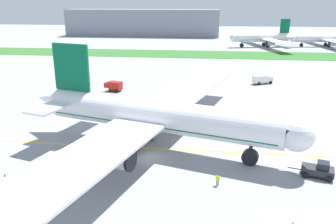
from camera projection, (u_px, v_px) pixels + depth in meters
name	position (u px, v px, depth m)	size (l,w,h in m)	color
ground_plane	(149.00, 157.00, 54.21)	(600.00, 600.00, 0.00)	gray
apron_taxi_line	(153.00, 148.00, 57.52)	(280.00, 0.36, 0.01)	yellow
grass_median_strip	(190.00, 54.00, 159.45)	(320.00, 24.00, 0.10)	#2D6628
airliner_foreground	(155.00, 116.00, 56.08)	(47.39, 75.87, 16.57)	white
pushback_tug	(318.00, 170.00, 48.06)	(6.15, 3.59, 2.27)	#26262B
ground_crew_wingwalker_port	(218.00, 179.00, 45.72)	(0.54, 0.39, 1.65)	black
traffic_cone_near_nose	(5.00, 174.00, 48.35)	(0.36, 0.36, 0.58)	#F2590C
traffic_cone_port_wing	(293.00, 223.00, 37.77)	(0.36, 0.36, 0.58)	#F2590C
service_truck_baggage_loader	(263.00, 79.00, 102.04)	(6.35, 4.54, 2.58)	white
service_truck_fuel_bowser	(113.00, 86.00, 93.77)	(5.05, 3.40, 2.68)	#B21E19
parked_airliner_far_left	(263.00, 38.00, 183.02)	(36.28, 56.67, 14.45)	white
parked_airliner_far_centre	(325.00, 38.00, 184.14)	(37.40, 59.30, 12.86)	white
terminal_building	(143.00, 23.00, 239.72)	(105.08, 20.00, 18.00)	gray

